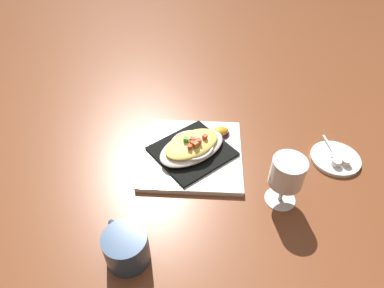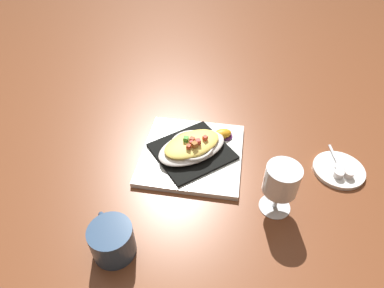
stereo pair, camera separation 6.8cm
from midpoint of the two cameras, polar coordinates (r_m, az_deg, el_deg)
ground_plane at (r=0.90m, az=2.16°, el=-2.14°), size 2.60×2.60×0.00m
square_plate at (r=0.89m, az=2.17°, el=-1.82°), size 0.29×0.29×0.01m
folded_napkin at (r=0.88m, az=2.19°, el=-1.32°), size 0.25×0.25×0.01m
gratin_dish at (r=0.87m, az=2.23°, el=-0.39°), size 0.22×0.20×0.05m
orange_garnish at (r=0.93m, az=7.37°, el=1.61°), size 0.07×0.06×0.02m
coffee_mug at (r=0.71m, az=-10.72°, el=-16.18°), size 0.09×0.11×0.08m
stemmed_glass at (r=0.75m, az=17.53°, el=-6.36°), size 0.08×0.08×0.13m
creamer_saucer at (r=0.95m, az=25.69°, el=-4.08°), size 0.13×0.13×0.01m
spoon at (r=0.95m, az=25.73°, el=-3.39°), size 0.03×0.10×0.01m
creamer_cup_0 at (r=0.92m, az=25.77°, el=-4.75°), size 0.02×0.02×0.02m
creamer_cup_1 at (r=0.93m, az=27.17°, el=-4.67°), size 0.02×0.02×0.02m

